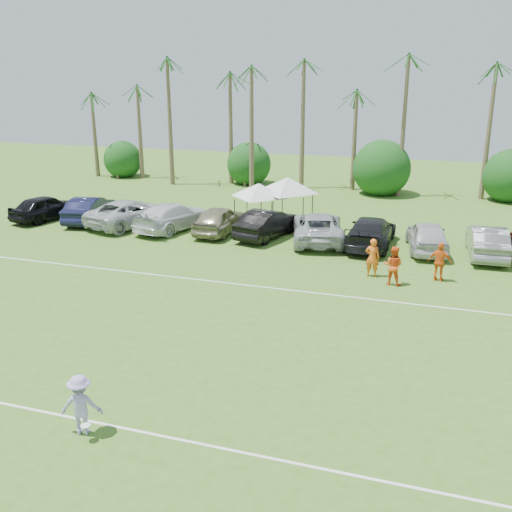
% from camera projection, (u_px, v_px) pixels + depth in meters
% --- Properties ---
extents(field_lines, '(80.00, 12.10, 0.01)m').
position_uv_depth(field_lines, '(142.00, 330.00, 22.41)').
color(field_lines, white).
rests_on(field_lines, ground).
extents(palm_tree_0, '(2.40, 2.40, 8.90)m').
position_uv_depth(palm_tree_0, '(84.00, 98.00, 53.76)').
color(palm_tree_0, brown).
rests_on(palm_tree_0, ground).
extents(palm_tree_1, '(2.40, 2.40, 9.90)m').
position_uv_depth(palm_tree_1, '(130.00, 89.00, 52.04)').
color(palm_tree_1, brown).
rests_on(palm_tree_1, ground).
extents(palm_tree_2, '(2.40, 2.40, 10.90)m').
position_uv_depth(palm_tree_2, '(180.00, 79.00, 50.32)').
color(palm_tree_2, brown).
rests_on(palm_tree_2, ground).
extents(palm_tree_3, '(2.40, 2.40, 11.90)m').
position_uv_depth(palm_tree_3, '(222.00, 69.00, 48.89)').
color(palm_tree_3, brown).
rests_on(palm_tree_3, ground).
extents(palm_tree_4, '(2.40, 2.40, 8.90)m').
position_uv_depth(palm_tree_4, '(266.00, 100.00, 48.51)').
color(palm_tree_4, brown).
rests_on(palm_tree_4, ground).
extents(palm_tree_5, '(2.40, 2.40, 9.90)m').
position_uv_depth(palm_tree_5, '(313.00, 90.00, 47.08)').
color(palm_tree_5, brown).
rests_on(palm_tree_5, ground).
extents(palm_tree_6, '(2.40, 2.40, 10.90)m').
position_uv_depth(palm_tree_6, '(362.00, 79.00, 45.65)').
color(palm_tree_6, brown).
rests_on(palm_tree_6, ground).
extents(palm_tree_7, '(2.40, 2.40, 11.90)m').
position_uv_depth(palm_tree_7, '(414.00, 68.00, 44.23)').
color(palm_tree_7, brown).
rests_on(palm_tree_7, ground).
extents(palm_tree_8, '(2.40, 2.40, 8.90)m').
position_uv_depth(palm_tree_8, '(479.00, 103.00, 43.56)').
color(palm_tree_8, brown).
rests_on(palm_tree_8, ground).
extents(bush_tree_0, '(4.00, 4.00, 4.00)m').
position_uv_depth(bush_tree_0, '(122.00, 158.00, 55.52)').
color(bush_tree_0, brown).
rests_on(bush_tree_0, ground).
extents(bush_tree_1, '(4.00, 4.00, 4.00)m').
position_uv_depth(bush_tree_1, '(248.00, 164.00, 51.73)').
color(bush_tree_1, brown).
rests_on(bush_tree_1, ground).
extents(bush_tree_2, '(4.00, 4.00, 4.00)m').
position_uv_depth(bush_tree_2, '(382.00, 171.00, 48.23)').
color(bush_tree_2, brown).
rests_on(bush_tree_2, ground).
extents(bush_tree_3, '(4.00, 4.00, 4.00)m').
position_uv_depth(bush_tree_3, '(510.00, 177.00, 45.32)').
color(bush_tree_3, brown).
rests_on(bush_tree_3, ground).
extents(sideline_player_a, '(0.72, 0.48, 1.94)m').
position_uv_depth(sideline_player_a, '(372.00, 258.00, 28.13)').
color(sideline_player_a, orange).
rests_on(sideline_player_a, ground).
extents(sideline_player_b, '(1.02, 0.86, 1.89)m').
position_uv_depth(sideline_player_b, '(393.00, 266.00, 27.04)').
color(sideline_player_b, '#F1561A').
rests_on(sideline_player_b, ground).
extents(sideline_player_c, '(1.19, 0.67, 1.92)m').
position_uv_depth(sideline_player_c, '(440.00, 262.00, 27.50)').
color(sideline_player_c, orange).
rests_on(sideline_player_c, ground).
extents(canopy_tent_left, '(3.95, 3.95, 3.20)m').
position_uv_depth(canopy_tent_left, '(259.00, 183.00, 37.61)').
color(canopy_tent_left, black).
rests_on(canopy_tent_left, ground).
extents(canopy_tent_right, '(4.39, 4.39, 3.56)m').
position_uv_depth(canopy_tent_right, '(288.00, 177.00, 38.03)').
color(canopy_tent_right, black).
rests_on(canopy_tent_right, ground).
extents(frisbee_player, '(1.31, 0.99, 1.79)m').
position_uv_depth(frisbee_player, '(81.00, 405.00, 15.72)').
color(frisbee_player, '#A799D9').
rests_on(frisbee_player, ground).
extents(parked_car_0, '(3.33, 5.45, 1.73)m').
position_uv_depth(parked_car_0, '(46.00, 207.00, 39.22)').
color(parked_car_0, black).
rests_on(parked_car_0, ground).
extents(parked_car_1, '(2.71, 5.50, 1.73)m').
position_uv_depth(parked_car_1, '(90.00, 209.00, 38.72)').
color(parked_car_1, '#131533').
rests_on(parked_car_1, ground).
extents(parked_car_2, '(4.55, 6.80, 1.73)m').
position_uv_depth(parked_car_2, '(130.00, 213.00, 37.69)').
color(parked_car_2, silver).
rests_on(parked_car_2, ground).
extents(parked_car_3, '(3.86, 6.39, 1.73)m').
position_uv_depth(parked_car_3, '(173.00, 216.00, 36.72)').
color(parked_car_3, silver).
rests_on(parked_car_3, ground).
extents(parked_car_4, '(2.12, 5.12, 1.73)m').
position_uv_depth(parked_car_4, '(219.00, 220.00, 35.92)').
color(parked_car_4, gray).
rests_on(parked_car_4, ground).
extents(parked_car_5, '(3.01, 5.55, 1.73)m').
position_uv_depth(parked_car_5, '(267.00, 223.00, 35.01)').
color(parked_car_5, black).
rests_on(parked_car_5, ground).
extents(parked_car_6, '(4.30, 6.75, 1.73)m').
position_uv_depth(parked_car_6, '(318.00, 227.00, 34.15)').
color(parked_car_6, '#ADB1B7').
rests_on(parked_car_6, ground).
extents(parked_car_7, '(2.59, 6.04, 1.73)m').
position_uv_depth(parked_car_7, '(371.00, 232.00, 33.14)').
color(parked_car_7, black).
rests_on(parked_car_7, ground).
extents(parked_car_8, '(2.75, 5.33, 1.73)m').
position_uv_depth(parked_car_8, '(427.00, 236.00, 32.22)').
color(parked_car_8, silver).
rests_on(parked_car_8, ground).
extents(parked_car_9, '(2.10, 5.35, 1.73)m').
position_uv_depth(parked_car_9, '(487.00, 241.00, 31.26)').
color(parked_car_9, slate).
rests_on(parked_car_9, ground).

